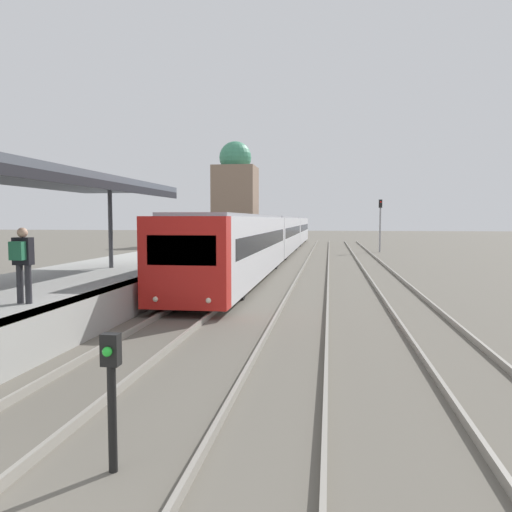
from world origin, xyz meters
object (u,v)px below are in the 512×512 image
at_px(person_on_platform, 22,259).
at_px(signal_mast_far, 380,219).
at_px(train_near, 278,233).
at_px(signal_post_near, 111,386).

distance_m(person_on_platform, signal_mast_far, 35.72).
bearing_deg(train_near, person_on_platform, -94.81).
height_order(train_near, signal_mast_far, signal_mast_far).
relative_size(person_on_platform, train_near, 0.03).
height_order(signal_post_near, signal_mast_far, signal_mast_far).
bearing_deg(signal_post_near, person_on_platform, 131.27).
bearing_deg(signal_mast_far, train_near, -153.17).
relative_size(train_near, signal_mast_far, 11.64).
distance_m(train_near, signal_mast_far, 9.48).
xyz_separation_m(person_on_platform, signal_mast_far, (10.90, 34.01, 0.89)).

